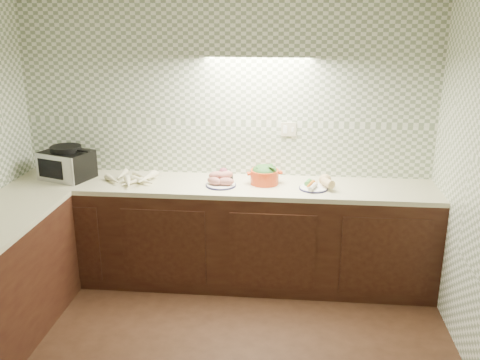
# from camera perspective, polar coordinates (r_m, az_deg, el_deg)

# --- Properties ---
(room) EXTENTS (3.60, 3.60, 2.60)m
(room) POSITION_cam_1_polar(r_m,az_deg,el_deg) (2.90, -5.98, 3.99)
(room) COLOR black
(room) RESTS_ON ground
(counter) EXTENTS (3.60, 3.60, 0.90)m
(counter) POSITION_cam_1_polar(r_m,az_deg,el_deg) (4.12, -13.02, -9.65)
(counter) COLOR black
(counter) RESTS_ON ground
(toaster_oven) EXTENTS (0.48, 0.43, 0.29)m
(toaster_oven) POSITION_cam_1_polar(r_m,az_deg,el_deg) (4.88, -17.99, 1.69)
(toaster_oven) COLOR black
(toaster_oven) RESTS_ON counter
(parsnip_pile) EXTENTS (0.26, 0.37, 0.08)m
(parsnip_pile) POSITION_cam_1_polar(r_m,az_deg,el_deg) (4.61, -11.69, 0.01)
(parsnip_pile) COLOR beige
(parsnip_pile) RESTS_ON counter
(sweet_potato_plate) EXTENTS (0.25, 0.25, 0.12)m
(sweet_potato_plate) POSITION_cam_1_polar(r_m,az_deg,el_deg) (4.47, -2.06, -0.06)
(sweet_potato_plate) COLOR #151339
(sweet_potato_plate) RESTS_ON counter
(onion_bowl) EXTENTS (0.14, 0.14, 0.11)m
(onion_bowl) POSITION_cam_1_polar(r_m,az_deg,el_deg) (4.63, -1.63, 0.52)
(onion_bowl) COLOR black
(onion_bowl) RESTS_ON counter
(dutch_oven) EXTENTS (0.30, 0.29, 0.17)m
(dutch_oven) POSITION_cam_1_polar(r_m,az_deg,el_deg) (4.51, 2.64, 0.60)
(dutch_oven) COLOR red
(dutch_oven) RESTS_ON counter
(veg_plate) EXTENTS (0.30, 0.31, 0.11)m
(veg_plate) POSITION_cam_1_polar(r_m,az_deg,el_deg) (4.46, 8.40, -0.36)
(veg_plate) COLOR #151339
(veg_plate) RESTS_ON counter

